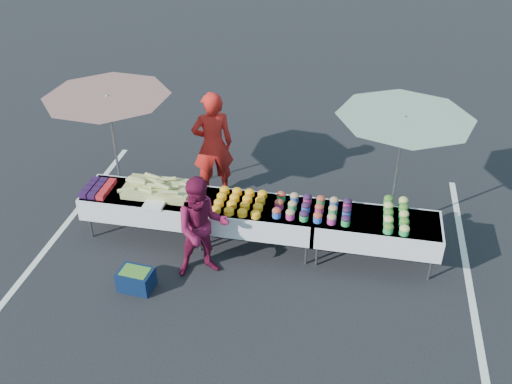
% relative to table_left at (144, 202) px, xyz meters
% --- Properties ---
extents(ground, '(80.00, 80.00, 0.00)m').
position_rel_table_left_xyz_m(ground, '(1.80, 0.00, -0.58)').
color(ground, black).
extents(stripe_left, '(0.10, 5.00, 0.00)m').
position_rel_table_left_xyz_m(stripe_left, '(-1.40, 0.00, -0.58)').
color(stripe_left, silver).
rests_on(stripe_left, ground).
extents(stripe_right, '(0.10, 5.00, 0.00)m').
position_rel_table_left_xyz_m(stripe_right, '(5.00, 0.00, -0.58)').
color(stripe_right, silver).
rests_on(stripe_right, ground).
extents(table_left, '(1.86, 0.81, 0.75)m').
position_rel_table_left_xyz_m(table_left, '(0.00, 0.00, 0.00)').
color(table_left, white).
rests_on(table_left, ground).
extents(table_center, '(1.86, 0.81, 0.75)m').
position_rel_table_left_xyz_m(table_center, '(1.80, 0.00, 0.00)').
color(table_center, white).
rests_on(table_center, ground).
extents(table_right, '(1.86, 0.81, 0.75)m').
position_rel_table_left_xyz_m(table_right, '(3.60, 0.00, 0.00)').
color(table_right, white).
rests_on(table_right, ground).
extents(berry_punnets, '(0.40, 0.54, 0.08)m').
position_rel_table_left_xyz_m(berry_punnets, '(-0.71, -0.06, 0.21)').
color(berry_punnets, black).
rests_on(berry_punnets, table_left).
extents(corn_pile, '(1.16, 0.57, 0.26)m').
position_rel_table_left_xyz_m(corn_pile, '(0.24, 0.04, 0.26)').
color(corn_pile, '#BCBB60').
rests_on(corn_pile, table_left).
extents(plastic_bags, '(0.30, 0.25, 0.05)m').
position_rel_table_left_xyz_m(plastic_bags, '(0.30, -0.30, 0.19)').
color(plastic_bags, white).
rests_on(plastic_bags, table_left).
extents(carrot_bowls, '(0.75, 0.69, 0.11)m').
position_rel_table_left_xyz_m(carrot_bowls, '(1.55, -0.01, 0.22)').
color(carrot_bowls, yellow).
rests_on(carrot_bowls, table_center).
extents(potato_cups, '(1.14, 0.58, 0.16)m').
position_rel_table_left_xyz_m(potato_cups, '(2.65, 0.00, 0.25)').
color(potato_cups, blue).
rests_on(potato_cups, table_right).
extents(bean_baskets, '(0.36, 0.86, 0.15)m').
position_rel_table_left_xyz_m(bean_baskets, '(3.86, 0.08, 0.24)').
color(bean_baskets, green).
rests_on(bean_baskets, table_right).
extents(vendor, '(0.84, 0.72, 1.94)m').
position_rel_table_left_xyz_m(vendor, '(0.79, 1.34, 0.39)').
color(vendor, red).
rests_on(vendor, ground).
extents(customer, '(0.95, 0.86, 1.60)m').
position_rel_table_left_xyz_m(customer, '(1.17, -0.75, 0.22)').
color(customer, maroon).
rests_on(customer, ground).
extents(umbrella_left, '(2.52, 2.52, 2.05)m').
position_rel_table_left_xyz_m(umbrella_left, '(-0.70, 0.69, 1.27)').
color(umbrella_left, black).
rests_on(umbrella_left, ground).
extents(umbrella_right, '(2.16, 2.16, 2.06)m').
position_rel_table_left_xyz_m(umbrella_right, '(3.83, 0.80, 1.29)').
color(umbrella_right, black).
rests_on(umbrella_right, ground).
extents(storage_bin, '(0.51, 0.39, 0.31)m').
position_rel_table_left_xyz_m(storage_bin, '(0.32, -1.29, -0.42)').
color(storage_bin, '#0C1C3D').
rests_on(storage_bin, ground).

